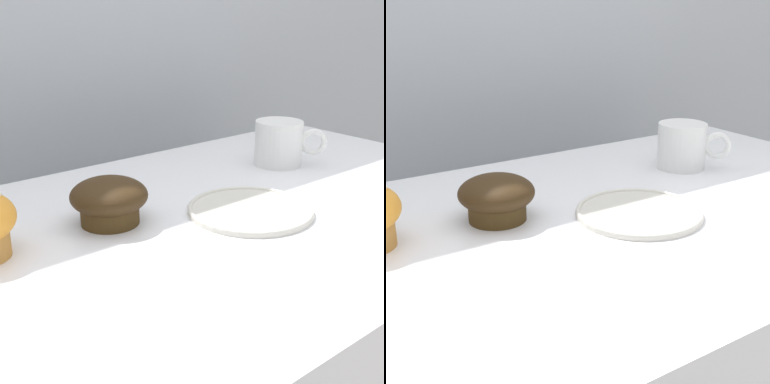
{
  "view_description": "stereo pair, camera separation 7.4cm",
  "coord_description": "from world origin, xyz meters",
  "views": [
    {
      "loc": [
        -0.54,
        -0.54,
        1.18
      ],
      "look_at": [
        -0.1,
        -0.01,
        0.93
      ],
      "focal_mm": 50.0,
      "sensor_mm": 36.0,
      "label": 1
    },
    {
      "loc": [
        -0.48,
        -0.59,
        1.18
      ],
      "look_at": [
        -0.1,
        -0.01,
        0.93
      ],
      "focal_mm": 50.0,
      "sensor_mm": 36.0,
      "label": 2
    }
  ],
  "objects": [
    {
      "name": "coffee_cup",
      "position": [
        0.2,
        0.1,
        0.93
      ],
      "size": [
        0.11,
        0.11,
        0.08
      ],
      "color": "white",
      "rests_on": "display_counter"
    },
    {
      "name": "wall_back",
      "position": [
        0.0,
        0.6,
        0.9
      ],
      "size": [
        3.2,
        0.1,
        1.8
      ],
      "primitive_type": "cube",
      "color": "#B2B7BC",
      "rests_on": "ground"
    },
    {
      "name": "serving_plate",
      "position": [
        -0.01,
        -0.04,
        0.89
      ],
      "size": [
        0.19,
        0.19,
        0.01
      ],
      "color": "beige",
      "rests_on": "display_counter"
    },
    {
      "name": "muffin_front_center",
      "position": [
        -0.19,
        0.06,
        0.92
      ],
      "size": [
        0.11,
        0.11,
        0.07
      ],
      "color": "#422E14",
      "rests_on": "display_counter"
    }
  ]
}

